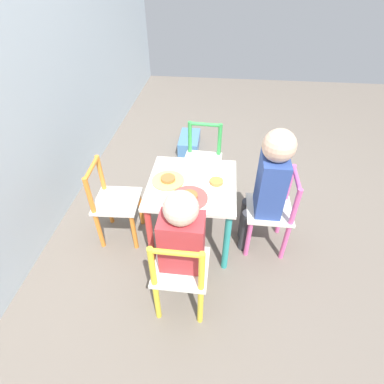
# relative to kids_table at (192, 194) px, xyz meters

# --- Properties ---
(ground_plane) EXTENTS (6.00, 6.00, 0.00)m
(ground_plane) POSITION_rel_kids_table_xyz_m (0.00, 0.00, -0.37)
(ground_plane) COLOR #6B6056
(kids_table) EXTENTS (0.49, 0.49, 0.45)m
(kids_table) POSITION_rel_kids_table_xyz_m (0.00, 0.00, 0.00)
(kids_table) COLOR silver
(kids_table) RESTS_ON ground_plane
(chair_pink) EXTENTS (0.26, 0.26, 0.54)m
(chair_pink) POSITION_rel_kids_table_xyz_m (-0.00, -0.47, -0.10)
(chair_pink) COLOR silver
(chair_pink) RESTS_ON ground_plane
(chair_yellow) EXTENTS (0.26, 0.26, 0.54)m
(chair_yellow) POSITION_rel_kids_table_xyz_m (-0.47, 0.01, -0.10)
(chair_yellow) COLOR silver
(chair_yellow) RESTS_ON ground_plane
(chair_orange) EXTENTS (0.27, 0.27, 0.54)m
(chair_orange) POSITION_rel_kids_table_xyz_m (-0.02, 0.47, -0.10)
(chair_orange) COLOR silver
(chair_orange) RESTS_ON ground_plane
(chair_green) EXTENTS (0.27, 0.27, 0.54)m
(chair_green) POSITION_rel_kids_table_xyz_m (0.47, -0.03, -0.10)
(chair_green) COLOR silver
(chair_green) RESTS_ON ground_plane
(child_front) EXTENTS (0.20, 0.22, 0.80)m
(child_front) POSITION_rel_kids_table_xyz_m (-0.00, -0.41, 0.12)
(child_front) COLOR #38383D
(child_front) RESTS_ON ground_plane
(child_left) EXTENTS (0.21, 0.20, 0.73)m
(child_left) POSITION_rel_kids_table_xyz_m (-0.41, 0.00, 0.07)
(child_left) COLOR #38383D
(child_left) RESTS_ON ground_plane
(plate_front) EXTENTS (0.17, 0.17, 0.03)m
(plate_front) POSITION_rel_kids_table_xyz_m (-0.00, -0.14, 0.09)
(plate_front) COLOR white
(plate_front) RESTS_ON kids_table
(plate_left) EXTENTS (0.19, 0.19, 0.03)m
(plate_left) POSITION_rel_kids_table_xyz_m (-0.14, 0.00, 0.09)
(plate_left) COLOR #E54C47
(plate_left) RESTS_ON kids_table
(plate_back) EXTENTS (0.18, 0.18, 0.03)m
(plate_back) POSITION_rel_kids_table_xyz_m (0.00, 0.14, 0.09)
(plate_back) COLOR #EADB66
(plate_back) RESTS_ON kids_table
(storage_bin) EXTENTS (0.33, 0.17, 0.12)m
(storage_bin) POSITION_rel_kids_table_xyz_m (1.09, 0.14, -0.31)
(storage_bin) COLOR #4C7FB7
(storage_bin) RESTS_ON ground_plane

